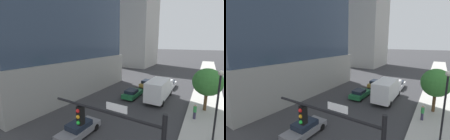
{
  "view_description": "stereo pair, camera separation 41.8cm",
  "coord_description": "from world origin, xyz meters",
  "views": [
    {
      "loc": [
        7.72,
        -2.12,
        8.78
      ],
      "look_at": [
        0.04,
        10.31,
        6.13
      ],
      "focal_mm": 24.74,
      "sensor_mm": 36.0,
      "label": 1
    },
    {
      "loc": [
        8.07,
        -1.89,
        8.78
      ],
      "look_at": [
        0.04,
        10.31,
        6.13
      ],
      "focal_mm": 24.74,
      "sensor_mm": 36.0,
      "label": 2
    }
  ],
  "objects": [
    {
      "name": "sidewalk",
      "position": [
        8.36,
        20.0,
        0.07
      ],
      "size": [
        4.38,
        120.0,
        0.15
      ],
      "primitive_type": "cube",
      "color": "#B2AFA8",
      "rests_on": "ground"
    },
    {
      "name": "construction_building",
      "position": [
        -16.36,
        53.18,
        19.43
      ],
      "size": [
        14.73,
        15.96,
        46.09
      ],
      "color": "#B2AFA8",
      "rests_on": "ground"
    },
    {
      "name": "traffic_light_pole",
      "position": [
        4.5,
        3.64,
        4.23
      ],
      "size": [
        6.31,
        0.48,
        5.89
      ],
      "color": "black",
      "rests_on": "sidewalk"
    },
    {
      "name": "street_lamp",
      "position": [
        8.82,
        13.07,
        4.26
      ],
      "size": [
        0.44,
        0.44,
        6.36
      ],
      "color": "black",
      "rests_on": "sidewalk"
    },
    {
      "name": "street_tree",
      "position": [
        8.06,
        19.97,
        3.86
      ],
      "size": [
        3.45,
        3.45,
        5.46
      ],
      "color": "brown",
      "rests_on": "sidewalk"
    },
    {
      "name": "car_gold",
      "position": [
        -1.93,
        26.92,
        0.7
      ],
      "size": [
        1.95,
        4.39,
        1.39
      ],
      "color": "#AD8938",
      "rests_on": "ground"
    },
    {
      "name": "car_green",
      "position": [
        -1.93,
        19.71,
        0.7
      ],
      "size": [
        1.85,
        4.49,
        1.4
      ],
      "color": "#1E6638",
      "rests_on": "ground"
    },
    {
      "name": "car_gray",
      "position": [
        -1.93,
        7.59,
        0.71
      ],
      "size": [
        1.81,
        4.53,
        1.38
      ],
      "color": "slate",
      "rests_on": "ground"
    },
    {
      "name": "car_white",
      "position": [
        1.97,
        28.67,
        0.72
      ],
      "size": [
        1.88,
        4.43,
        1.46
      ],
      "color": "silver",
      "rests_on": "ground"
    },
    {
      "name": "box_truck",
      "position": [
        1.97,
        20.88,
        1.8
      ],
      "size": [
        2.43,
        7.8,
        3.28
      ],
      "color": "silver",
      "rests_on": "ground"
    },
    {
      "name": "pedestrian_green_shirt",
      "position": [
        7.11,
        16.72,
        1.02
      ],
      "size": [
        0.34,
        0.34,
        1.7
      ],
      "color": "#38334C",
      "rests_on": "sidewalk"
    }
  ]
}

